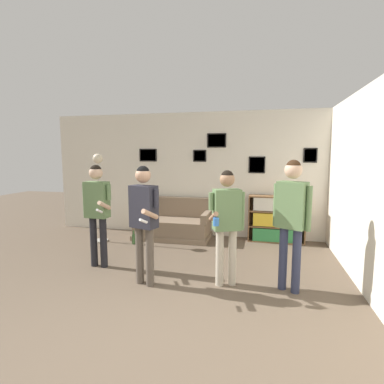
{
  "coord_description": "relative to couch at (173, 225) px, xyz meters",
  "views": [
    {
      "loc": [
        1.15,
        -2.35,
        1.8
      ],
      "look_at": [
        0.11,
        2.05,
        1.23
      ],
      "focal_mm": 28.0,
      "sensor_mm": 36.0,
      "label": 1
    }
  ],
  "objects": [
    {
      "name": "ground_plane",
      "position": [
        0.7,
        -3.71,
        -0.29
      ],
      "size": [
        20.0,
        20.0,
        0.0
      ],
      "primitive_type": "plane",
      "color": "brown"
    },
    {
      "name": "wall_back",
      "position": [
        0.7,
        0.42,
        1.07
      ],
      "size": [
        7.3,
        0.08,
        2.7
      ],
      "color": "silver",
      "rests_on": "ground_plane"
    },
    {
      "name": "wall_right",
      "position": [
        3.18,
        -1.66,
        1.06
      ],
      "size": [
        0.06,
        6.5,
        2.7
      ],
      "color": "silver",
      "rests_on": "ground_plane"
    },
    {
      "name": "couch",
      "position": [
        0.0,
        0.0,
        0.0
      ],
      "size": [
        1.61,
        0.8,
        0.85
      ],
      "color": "#7A6651",
      "rests_on": "ground_plane"
    },
    {
      "name": "bookshelf",
      "position": [
        2.15,
        0.2,
        0.19
      ],
      "size": [
        1.13,
        0.3,
        0.95
      ],
      "color": "brown",
      "rests_on": "ground_plane"
    },
    {
      "name": "floor_lamp",
      "position": [
        -1.38,
        -0.61,
        0.97
      ],
      "size": [
        0.28,
        0.28,
        1.81
      ],
      "color": "#ADA89E",
      "rests_on": "ground_plane"
    },
    {
      "name": "person_player_foreground_left",
      "position": [
        -0.68,
        -1.88,
        0.71
      ],
      "size": [
        0.5,
        0.46,
        1.64
      ],
      "color": "black",
      "rests_on": "ground_plane"
    },
    {
      "name": "person_player_foreground_center",
      "position": [
        0.3,
        -2.33,
        0.72
      ],
      "size": [
        0.48,
        0.54,
        1.65
      ],
      "color": "brown",
      "rests_on": "ground_plane"
    },
    {
      "name": "person_watcher_holding_cup",
      "position": [
        1.39,
        -2.1,
        0.68
      ],
      "size": [
        0.46,
        0.52,
        1.59
      ],
      "color": "#B7AD99",
      "rests_on": "ground_plane"
    },
    {
      "name": "person_spectator_near_bookshelf",
      "position": [
        2.22,
        -2.09,
        0.78
      ],
      "size": [
        0.45,
        0.34,
        1.73
      ],
      "color": "#2D334C",
      "rests_on": "ground_plane"
    },
    {
      "name": "bottle_on_floor",
      "position": [
        -0.64,
        -0.63,
        -0.18
      ],
      "size": [
        0.07,
        0.07,
        0.28
      ],
      "color": "#3D6638",
      "rests_on": "ground_plane"
    }
  ]
}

